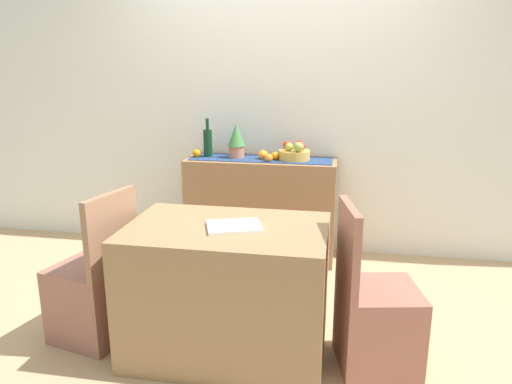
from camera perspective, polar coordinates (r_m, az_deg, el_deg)
name	(u,v)px	position (r m, az deg, el deg)	size (l,w,h in m)	color
ground_plane	(255,310)	(3.31, -0.10, -13.74)	(6.40, 6.40, 0.02)	tan
room_wall_rear	(281,92)	(4.08, 2.97, 11.71)	(6.40, 0.06, 2.70)	silver
sideboard_console	(261,208)	(4.01, 0.61, -1.94)	(1.21, 0.42, 0.83)	#956A45
table_runner	(261,159)	(3.90, 0.63, 3.94)	(1.13, 0.32, 0.01)	navy
fruit_bowl	(294,155)	(3.86, 4.54, 4.37)	(0.25, 0.25, 0.07)	gold
apple_right	(301,146)	(3.85, 5.34, 5.38)	(0.07, 0.07, 0.07)	red
apple_upper	(289,147)	(3.82, 3.90, 5.30)	(0.06, 0.06, 0.06)	#95AC38
apple_rear	(287,145)	(3.91, 3.67, 5.55)	(0.06, 0.06, 0.06)	red
apple_left	(299,147)	(3.78, 5.03, 5.29)	(0.08, 0.08, 0.08)	#97A343
apple_front	(300,145)	(3.92, 5.16, 5.57)	(0.07, 0.07, 0.07)	red
wine_bottle	(208,143)	(3.98, -5.69, 5.81)	(0.07, 0.07, 0.32)	#10341D
potted_plant	(236,140)	(3.92, -2.32, 6.13)	(0.14, 0.14, 0.28)	#B47154
orange_loose_mid	(269,158)	(3.79, 1.50, 4.03)	(0.06, 0.06, 0.06)	orange
orange_loose_near_bowl	(263,155)	(3.87, 0.83, 4.38)	(0.08, 0.08, 0.08)	orange
orange_loose_far	(197,153)	(3.99, -6.96, 4.55)	(0.07, 0.07, 0.07)	orange
orange_loose_end	(275,156)	(3.86, 2.24, 4.25)	(0.07, 0.07, 0.07)	orange
dining_table	(228,290)	(2.73, -3.36, -11.39)	(1.07, 0.70, 0.74)	#8F6E49
open_book	(234,226)	(2.56, -2.59, -4.06)	(0.28, 0.21, 0.02)	white
chair_near_window	(95,295)	(3.05, -18.42, -11.42)	(0.48, 0.48, 0.90)	#905D4E
chair_by_corner	(375,320)	(2.72, 13.83, -14.44)	(0.47, 0.47, 0.90)	#955C4D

